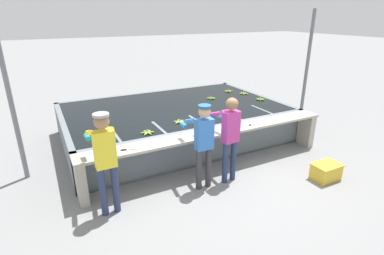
% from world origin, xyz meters
% --- Properties ---
extents(ground_plane, '(80.00, 80.00, 0.00)m').
position_xyz_m(ground_plane, '(0.00, 0.00, 0.00)').
color(ground_plane, gray).
rests_on(ground_plane, ground).
extents(wash_tank, '(5.49, 3.53, 0.84)m').
position_xyz_m(wash_tank, '(-0.00, 2.20, 0.41)').
color(wash_tank, slate).
rests_on(wash_tank, ground).
extents(work_ledge, '(5.49, 0.45, 0.84)m').
position_xyz_m(work_ledge, '(0.00, 0.23, 0.62)').
color(work_ledge, '#A8A393').
rests_on(work_ledge, ground).
extents(worker_0, '(0.41, 0.72, 1.72)m').
position_xyz_m(worker_0, '(-2.29, -0.27, 1.05)').
color(worker_0, navy).
rests_on(worker_0, ground).
extents(worker_1, '(0.41, 0.72, 1.61)m').
position_xyz_m(worker_1, '(-0.56, -0.29, 0.97)').
color(worker_1, '#38383D').
rests_on(worker_1, ground).
extents(worker_2, '(0.45, 0.73, 1.68)m').
position_xyz_m(worker_2, '(-0.01, -0.31, 1.01)').
color(worker_2, navy).
rests_on(worker_2, ground).
extents(banana_bunch_floating_0, '(0.28, 0.28, 0.08)m').
position_xyz_m(banana_bunch_floating_0, '(-1.24, 0.76, 0.85)').
color(banana_bunch_floating_0, '#93BC3D').
rests_on(banana_bunch_floating_0, wash_tank).
extents(banana_bunch_floating_1, '(0.28, 0.27, 0.08)m').
position_xyz_m(banana_bunch_floating_1, '(1.22, 2.42, 0.85)').
color(banana_bunch_floating_1, '#75A333').
rests_on(banana_bunch_floating_1, wash_tank).
extents(banana_bunch_floating_2, '(0.28, 0.27, 0.08)m').
position_xyz_m(banana_bunch_floating_2, '(2.36, 2.42, 0.85)').
color(banana_bunch_floating_2, '#93BC3D').
rests_on(banana_bunch_floating_2, wash_tank).
extents(banana_bunch_floating_3, '(0.27, 0.28, 0.08)m').
position_xyz_m(banana_bunch_floating_3, '(-0.40, 1.04, 0.85)').
color(banana_bunch_floating_3, '#9EC642').
rests_on(banana_bunch_floating_3, wash_tank).
extents(banana_bunch_floating_4, '(0.28, 0.28, 0.08)m').
position_xyz_m(banana_bunch_floating_4, '(2.38, 1.69, 0.85)').
color(banana_bunch_floating_4, '#75A333').
rests_on(banana_bunch_floating_4, wash_tank).
extents(banana_bunch_floating_5, '(0.28, 0.28, 0.08)m').
position_xyz_m(banana_bunch_floating_5, '(1.55, 1.91, 0.85)').
color(banana_bunch_floating_5, '#9EC642').
rests_on(banana_bunch_floating_5, wash_tank).
extents(banana_bunch_floating_6, '(0.27, 0.27, 0.08)m').
position_xyz_m(banana_bunch_floating_6, '(2.12, 2.87, 0.85)').
color(banana_bunch_floating_6, '#93BC3D').
rests_on(banana_bunch_floating_6, wash_tank).
extents(knife_0, '(0.35, 0.10, 0.02)m').
position_xyz_m(knife_0, '(-1.81, 0.17, 0.85)').
color(knife_0, silver).
rests_on(knife_0, work_ledge).
extents(knife_1, '(0.25, 0.28, 0.02)m').
position_xyz_m(knife_1, '(0.91, 0.23, 0.85)').
color(knife_1, silver).
rests_on(knife_1, work_ledge).
extents(crate, '(0.55, 0.39, 0.32)m').
position_xyz_m(crate, '(1.73, -1.18, 0.16)').
color(crate, gold).
rests_on(crate, ground).
extents(support_post_left, '(0.09, 0.09, 3.20)m').
position_xyz_m(support_post_left, '(-3.52, 1.62, 1.60)').
color(support_post_left, slate).
rests_on(support_post_left, ground).
extents(support_post_right, '(0.09, 0.09, 3.20)m').
position_xyz_m(support_post_right, '(3.59, 1.29, 1.60)').
color(support_post_right, slate).
rests_on(support_post_right, ground).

